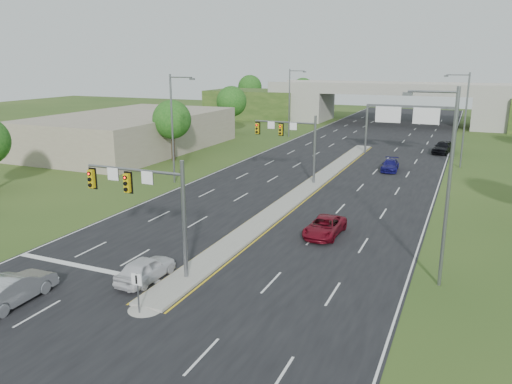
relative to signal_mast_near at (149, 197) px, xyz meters
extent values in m
plane|color=#294518|center=(2.26, 0.07, -4.73)|extent=(240.00, 240.00, 0.00)
cube|color=black|center=(2.26, 35.07, -4.72)|extent=(24.00, 160.00, 0.02)
cube|color=gray|center=(2.26, 23.07, -4.63)|extent=(2.00, 54.00, 0.16)
cone|color=gray|center=(2.26, -3.93, -4.63)|extent=(2.00, 2.00, 0.16)
cube|color=gold|center=(1.11, 23.07, -4.70)|extent=(0.12, 54.00, 0.01)
cube|color=gold|center=(3.41, 23.07, -4.70)|extent=(0.12, 54.00, 0.01)
cube|color=silver|center=(-9.54, 35.07, -4.70)|extent=(0.12, 160.00, 0.01)
cube|color=silver|center=(14.06, 35.07, -4.70)|extent=(0.12, 160.00, 0.01)
cube|color=silver|center=(-4.24, -0.93, -4.70)|extent=(10.50, 0.50, 0.01)
cylinder|color=slate|center=(2.26, 0.07, -1.23)|extent=(0.24, 0.24, 7.00)
cylinder|color=slate|center=(-0.99, 0.07, 1.47)|extent=(6.50, 0.16, 0.16)
cube|color=#C3A60C|center=(-1.31, -0.18, 0.72)|extent=(0.35, 0.25, 1.10)
cube|color=#C3A60C|center=(-3.91, -0.18, 0.72)|extent=(0.35, 0.25, 1.10)
cube|color=black|center=(-1.31, -0.04, 0.72)|extent=(0.55, 0.04, 1.30)
cube|color=black|center=(-3.91, -0.04, 0.72)|extent=(0.55, 0.04, 1.30)
sphere|color=#FF0C05|center=(-1.31, -0.31, 1.07)|extent=(0.20, 0.20, 0.20)
sphere|color=#FF0C05|center=(-3.91, -0.31, 1.07)|extent=(0.20, 0.20, 0.20)
cube|color=white|center=(-2.42, -0.03, 1.12)|extent=(0.75, 0.04, 0.75)
cube|color=white|center=(-0.01, -0.03, 1.12)|extent=(0.75, 0.04, 0.75)
cylinder|color=slate|center=(2.26, 25.07, -1.23)|extent=(0.24, 0.24, 7.00)
cylinder|color=slate|center=(-0.99, 25.07, 1.47)|extent=(6.50, 0.16, 0.16)
cube|color=#C3A60C|center=(-1.31, 24.82, 0.72)|extent=(0.35, 0.25, 1.10)
cube|color=#C3A60C|center=(-3.91, 24.82, 0.72)|extent=(0.35, 0.25, 1.10)
cube|color=black|center=(-1.31, 24.96, 0.72)|extent=(0.55, 0.04, 1.30)
cube|color=black|center=(-3.91, 24.96, 0.72)|extent=(0.55, 0.04, 1.30)
sphere|color=#FF0C05|center=(-1.31, 24.69, 1.07)|extent=(0.20, 0.20, 0.20)
sphere|color=#FF0C05|center=(-3.91, 24.69, 1.07)|extent=(0.20, 0.20, 0.20)
cube|color=white|center=(-2.42, 24.97, 1.12)|extent=(0.75, 0.04, 0.75)
cube|color=white|center=(-0.01, 24.97, 1.12)|extent=(0.75, 0.04, 0.75)
cylinder|color=slate|center=(2.26, -4.43, -3.63)|extent=(0.08, 0.08, 2.20)
cube|color=white|center=(2.26, -4.48, -2.83)|extent=(0.60, 0.04, 0.60)
cube|color=black|center=(2.26, -4.51, -2.83)|extent=(0.10, 0.02, 0.45)
cylinder|color=slate|center=(3.46, 45.07, -1.43)|extent=(0.28, 0.28, 6.60)
cylinder|color=slate|center=(14.76, 45.07, -1.43)|extent=(0.28, 0.28, 6.60)
cube|color=slate|center=(9.11, 45.07, 1.77)|extent=(11.50, 0.35, 0.35)
cube|color=#0B511F|center=(6.26, 44.87, 0.67)|extent=(3.20, 0.08, 2.00)
cube|color=#0B511F|center=(11.06, 44.87, 0.67)|extent=(3.20, 0.08, 2.00)
cube|color=silver|center=(6.26, 44.82, 0.67)|extent=(3.30, 0.03, 2.10)
cube|color=silver|center=(11.06, 44.82, 0.67)|extent=(3.30, 0.03, 2.10)
cube|color=gray|center=(-14.74, 80.07, -1.73)|extent=(6.00, 12.00, 6.00)
cube|color=gray|center=(19.26, 80.07, -1.73)|extent=(6.00, 12.00, 6.00)
cube|color=#294518|center=(-27.74, 80.07, -1.73)|extent=(20.00, 14.00, 6.00)
cube|color=gray|center=(2.26, 80.07, 1.87)|extent=(50.00, 12.00, 1.20)
cube|color=gray|center=(2.26, 74.27, 2.92)|extent=(50.00, 0.40, 0.90)
cube|color=gray|center=(2.26, 85.87, 2.92)|extent=(50.00, 0.40, 0.90)
cylinder|color=slate|center=(-11.24, 20.07, 0.77)|extent=(0.20, 0.20, 11.00)
cylinder|color=slate|center=(-9.99, 20.07, 5.97)|extent=(2.50, 0.12, 0.12)
cube|color=slate|center=(-8.74, 20.07, 5.82)|extent=(0.50, 0.25, 0.18)
cylinder|color=slate|center=(-11.24, 55.07, 0.77)|extent=(0.20, 0.20, 11.00)
cylinder|color=slate|center=(-9.99, 55.07, 5.97)|extent=(2.50, 0.12, 0.12)
cube|color=slate|center=(-8.74, 55.07, 5.82)|extent=(0.50, 0.25, 0.18)
cylinder|color=slate|center=(15.76, 5.07, 0.77)|extent=(0.20, 0.20, 11.00)
cylinder|color=slate|center=(14.51, 5.07, 5.97)|extent=(2.50, 0.12, 0.12)
cube|color=slate|center=(13.26, 5.07, 5.82)|extent=(0.50, 0.25, 0.18)
cylinder|color=slate|center=(15.76, 40.07, 0.77)|extent=(0.20, 0.20, 11.00)
cylinder|color=slate|center=(14.51, 40.07, 5.97)|extent=(2.50, 0.12, 0.12)
cube|color=slate|center=(13.26, 40.07, 5.82)|extent=(0.50, 0.25, 0.18)
cylinder|color=#382316|center=(-17.74, 30.07, -2.73)|extent=(0.44, 0.44, 4.00)
sphere|color=#154813|center=(-17.74, 30.07, 0.47)|extent=(4.80, 4.80, 4.80)
cylinder|color=#382316|center=(-21.74, 55.07, -2.60)|extent=(0.44, 0.44, 4.25)
sphere|color=#154813|center=(-21.74, 55.07, 0.80)|extent=(5.20, 5.20, 5.20)
cylinder|color=#382316|center=(-35.74, 94.07, -2.48)|extent=(0.44, 0.44, 4.50)
sphere|color=#154813|center=(-35.74, 94.07, 1.12)|extent=(6.00, 6.00, 6.00)
cylinder|color=#382316|center=(-21.74, 94.07, -2.60)|extent=(0.44, 0.44, 4.25)
sphere|color=#154813|center=(-21.74, 94.07, 0.80)|extent=(5.60, 5.60, 5.60)
cube|color=gray|center=(-27.74, 35.07, -2.23)|extent=(18.00, 30.00, 5.00)
imported|color=silver|center=(0.23, -1.00, -3.99)|extent=(1.81, 4.24, 1.43)
imported|color=#95979C|center=(-4.43, -6.00, -3.92)|extent=(1.86, 4.82, 1.57)
imported|color=maroon|center=(7.55, 10.49, -4.04)|extent=(2.36, 4.84, 1.32)
imported|color=#100E54|center=(8.40, 34.80, -4.06)|extent=(2.06, 4.52, 1.28)
imported|color=black|center=(13.26, 49.07, -3.85)|extent=(3.01, 5.35, 1.72)
camera|label=1|loc=(16.56, -22.77, 7.52)|focal=35.00mm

